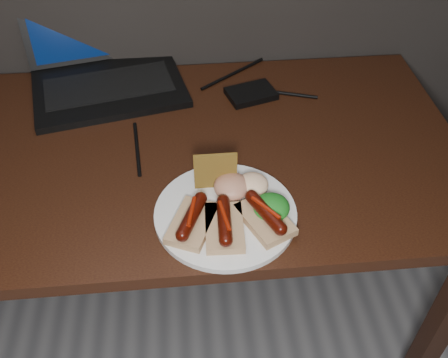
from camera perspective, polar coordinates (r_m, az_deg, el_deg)
name	(u,v)px	position (r m, az deg, el deg)	size (l,w,h in m)	color
desk	(155,178)	(1.19, -7.92, 0.15)	(1.40, 0.70, 0.75)	#351B0D
laptop	(103,62)	(1.36, -13.64, 12.91)	(0.44, 0.42, 0.25)	black
hard_drive	(251,94)	(1.28, 3.11, 9.72)	(0.12, 0.08, 0.02)	black
desk_cables	(153,106)	(1.25, -8.12, 8.27)	(0.88, 0.45, 0.01)	black
plate	(225,214)	(0.97, 0.17, -3.97)	(0.28, 0.28, 0.01)	silver
bread_sausage_left	(192,220)	(0.93, -3.68, -4.73)	(0.11, 0.13, 0.04)	tan
bread_sausage_center	(224,224)	(0.92, 0.04, -5.19)	(0.07, 0.12, 0.04)	tan
bread_sausage_right	(265,216)	(0.93, 4.73, -4.27)	(0.11, 0.13, 0.04)	tan
crispbread	(215,171)	(0.98, -0.98, 0.93)	(0.09, 0.01, 0.09)	olive
salad_greens	(271,207)	(0.95, 5.45, -3.22)	(0.07, 0.07, 0.04)	#136117
salsa_mound	(232,186)	(0.98, 0.89, -0.84)	(0.07, 0.07, 0.04)	maroon
coleslaw_mound	(252,185)	(0.99, 3.27, -0.63)	(0.06, 0.06, 0.04)	white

